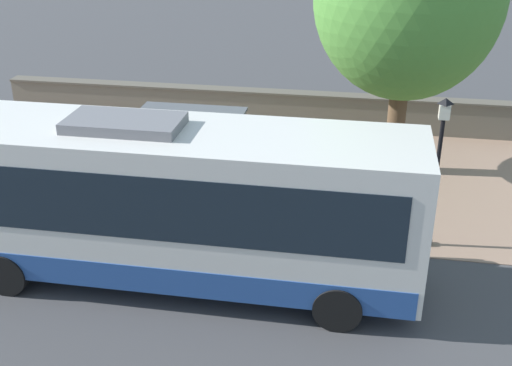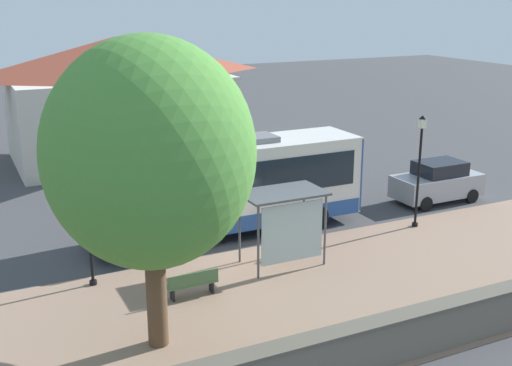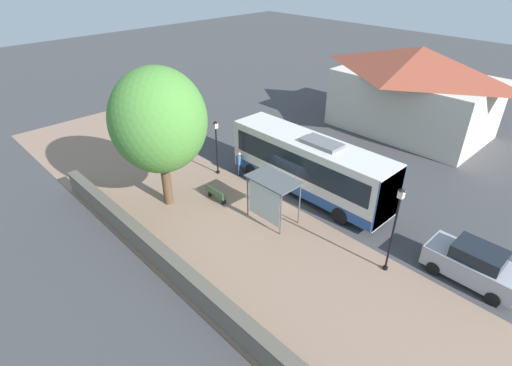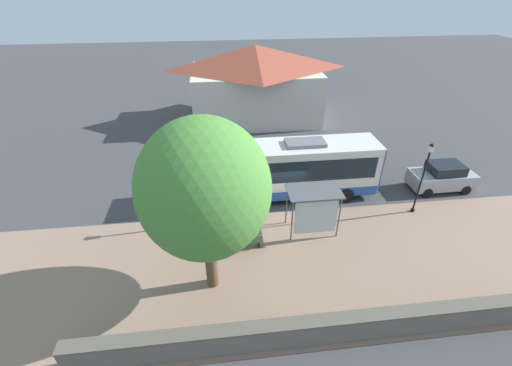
{
  "view_description": "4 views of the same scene",
  "coord_description": "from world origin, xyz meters",
  "px_view_note": "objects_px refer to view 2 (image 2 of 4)",
  "views": [
    {
      "loc": [
        13.69,
        3.46,
        8.28
      ],
      "look_at": [
        0.02,
        1.07,
        1.67
      ],
      "focal_mm": 45.0,
      "sensor_mm": 36.0,
      "label": 1
    },
    {
      "loc": [
        -20.15,
        8.85,
        9.1
      ],
      "look_at": [
        -0.18,
        -0.83,
        2.56
      ],
      "focal_mm": 45.0,
      "sensor_mm": 36.0,
      "label": 2
    },
    {
      "loc": [
        -15.36,
        -13.83,
        13.41
      ],
      "look_at": [
        -1.32,
        0.8,
        1.4
      ],
      "focal_mm": 28.0,
      "sensor_mm": 36.0,
      "label": 3
    },
    {
      "loc": [
        -16.45,
        3.79,
        12.62
      ],
      "look_at": [
        0.46,
        1.79,
        1.94
      ],
      "focal_mm": 24.0,
      "sensor_mm": 36.0,
      "label": 4
    }
  ],
  "objects_px": {
    "bench": "(193,283)",
    "parked_car_behind_bus": "(437,182)",
    "street_lamp_near": "(419,162)",
    "shade_tree": "(150,154)",
    "bus_shelter": "(285,206)",
    "pedestrian": "(123,241)",
    "bus": "(227,185)",
    "street_lamp_far": "(88,219)"
  },
  "relations": [
    {
      "from": "street_lamp_near",
      "to": "shade_tree",
      "type": "relative_size",
      "value": 0.56
    },
    {
      "from": "street_lamp_near",
      "to": "parked_car_behind_bus",
      "type": "distance_m",
      "value": 4.19
    },
    {
      "from": "street_lamp_near",
      "to": "parked_car_behind_bus",
      "type": "xyz_separation_m",
      "value": [
        2.25,
        -3.04,
        -1.8
      ]
    },
    {
      "from": "bus_shelter",
      "to": "parked_car_behind_bus",
      "type": "bearing_deg",
      "value": -70.95
    },
    {
      "from": "bus",
      "to": "street_lamp_far",
      "type": "relative_size",
      "value": 2.85
    },
    {
      "from": "parked_car_behind_bus",
      "to": "bus_shelter",
      "type": "bearing_deg",
      "value": 109.05
    },
    {
      "from": "bus_shelter",
      "to": "shade_tree",
      "type": "relative_size",
      "value": 0.35
    },
    {
      "from": "street_lamp_near",
      "to": "shade_tree",
      "type": "height_order",
      "value": "shade_tree"
    },
    {
      "from": "street_lamp_near",
      "to": "pedestrian",
      "type": "bearing_deg",
      "value": 84.72
    },
    {
      "from": "bench",
      "to": "parked_car_behind_bus",
      "type": "distance_m",
      "value": 14.11
    },
    {
      "from": "shade_tree",
      "to": "pedestrian",
      "type": "bearing_deg",
      "value": -4.83
    },
    {
      "from": "bus_shelter",
      "to": "shade_tree",
      "type": "xyz_separation_m",
      "value": [
        -3.16,
        5.55,
        3.1
      ]
    },
    {
      "from": "bus_shelter",
      "to": "bench",
      "type": "distance_m",
      "value": 4.22
    },
    {
      "from": "pedestrian",
      "to": "street_lamp_far",
      "type": "relative_size",
      "value": 0.45
    },
    {
      "from": "bus_shelter",
      "to": "street_lamp_far",
      "type": "distance_m",
      "value": 6.49
    },
    {
      "from": "pedestrian",
      "to": "bus",
      "type": "bearing_deg",
      "value": -70.68
    },
    {
      "from": "street_lamp_near",
      "to": "street_lamp_far",
      "type": "bearing_deg",
      "value": 89.07
    },
    {
      "from": "bus",
      "to": "parked_car_behind_bus",
      "type": "bearing_deg",
      "value": -92.57
    },
    {
      "from": "bench",
      "to": "parked_car_behind_bus",
      "type": "xyz_separation_m",
      "value": [
        4.29,
        -13.44,
        0.44
      ]
    },
    {
      "from": "bus_shelter",
      "to": "parked_car_behind_bus",
      "type": "height_order",
      "value": "bus_shelter"
    },
    {
      "from": "pedestrian",
      "to": "street_lamp_far",
      "type": "xyz_separation_m",
      "value": [
        -0.88,
        1.25,
        1.26
      ]
    },
    {
      "from": "street_lamp_near",
      "to": "shade_tree",
      "type": "xyz_separation_m",
      "value": [
        -4.27,
        12.21,
        2.58
      ]
    },
    {
      "from": "bus",
      "to": "parked_car_behind_bus",
      "type": "distance_m",
      "value": 10.25
    },
    {
      "from": "street_lamp_near",
      "to": "parked_car_behind_bus",
      "type": "relative_size",
      "value": 1.12
    },
    {
      "from": "bus",
      "to": "shade_tree",
      "type": "distance_m",
      "value": 9.24
    },
    {
      "from": "bus",
      "to": "street_lamp_near",
      "type": "xyz_separation_m",
      "value": [
        -2.7,
        -7.14,
        0.74
      ]
    },
    {
      "from": "pedestrian",
      "to": "bench",
      "type": "height_order",
      "value": "pedestrian"
    },
    {
      "from": "bus_shelter",
      "to": "pedestrian",
      "type": "bearing_deg",
      "value": 66.77
    },
    {
      "from": "street_lamp_near",
      "to": "bench",
      "type": "bearing_deg",
      "value": 101.11
    },
    {
      "from": "street_lamp_far",
      "to": "bus_shelter",
      "type": "bearing_deg",
      "value": -101.67
    },
    {
      "from": "street_lamp_near",
      "to": "street_lamp_far",
      "type": "relative_size",
      "value": 1.2
    },
    {
      "from": "bus_shelter",
      "to": "bench",
      "type": "height_order",
      "value": "bus_shelter"
    },
    {
      "from": "pedestrian",
      "to": "shade_tree",
      "type": "bearing_deg",
      "value": 175.17
    },
    {
      "from": "bus_shelter",
      "to": "parked_car_behind_bus",
      "type": "distance_m",
      "value": 10.34
    },
    {
      "from": "bench",
      "to": "parked_car_behind_bus",
      "type": "relative_size",
      "value": 0.4
    },
    {
      "from": "street_lamp_near",
      "to": "bus",
      "type": "bearing_deg",
      "value": 69.25
    },
    {
      "from": "shade_tree",
      "to": "parked_car_behind_bus",
      "type": "relative_size",
      "value": 2.02
    },
    {
      "from": "bus",
      "to": "street_lamp_near",
      "type": "height_order",
      "value": "street_lamp_near"
    },
    {
      "from": "bus_shelter",
      "to": "bench",
      "type": "bearing_deg",
      "value": 104.11
    },
    {
      "from": "bus_shelter",
      "to": "bench",
      "type": "relative_size",
      "value": 1.77
    },
    {
      "from": "bus_shelter",
      "to": "street_lamp_near",
      "type": "xyz_separation_m",
      "value": [
        1.1,
        -6.65,
        0.52
      ]
    },
    {
      "from": "pedestrian",
      "to": "street_lamp_near",
      "type": "height_order",
      "value": "street_lamp_near"
    }
  ]
}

